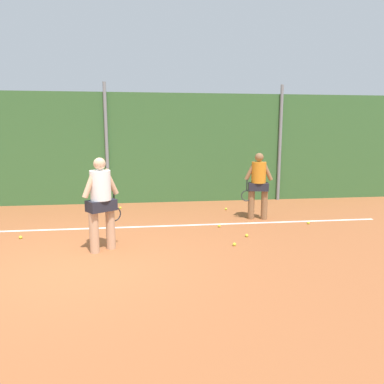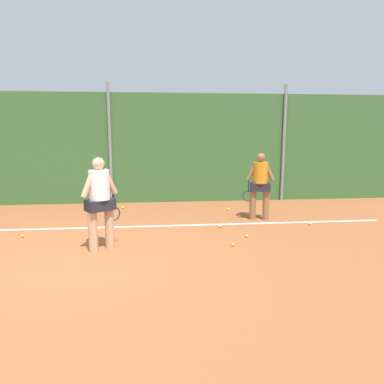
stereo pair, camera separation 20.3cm
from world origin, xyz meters
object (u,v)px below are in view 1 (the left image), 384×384
(tennis_ball_1, at_px, (226,209))
(tennis_ball_2, at_px, (120,208))
(tennis_ball_3, at_px, (219,226))
(tennis_ball_6, at_px, (21,237))
(player_foreground_near, at_px, (101,199))
(tennis_ball_0, at_px, (308,223))
(player_midcourt, at_px, (258,183))
(tennis_ball_7, at_px, (234,244))
(tennis_ball_5, at_px, (247,235))

(tennis_ball_1, relative_size, tennis_ball_2, 1.00)
(tennis_ball_3, height_order, tennis_ball_6, same)
(player_foreground_near, distance_m, tennis_ball_0, 4.94)
(player_midcourt, distance_m, tennis_ball_1, 1.54)
(tennis_ball_7, bearing_deg, player_midcourt, 61.56)
(tennis_ball_0, relative_size, tennis_ball_1, 1.00)
(player_foreground_near, distance_m, tennis_ball_6, 2.24)
(player_foreground_near, xyz_separation_m, player_midcourt, (3.61, 1.98, -0.04))
(player_midcourt, height_order, tennis_ball_2, player_midcourt)
(player_midcourt, bearing_deg, tennis_ball_7, 73.67)
(player_foreground_near, height_order, tennis_ball_7, player_foreground_near)
(tennis_ball_5, bearing_deg, player_midcourt, 64.85)
(player_midcourt, bearing_deg, tennis_ball_1, -51.05)
(tennis_ball_2, bearing_deg, player_midcourt, -24.81)
(player_midcourt, distance_m, tennis_ball_5, 1.88)
(tennis_ball_2, bearing_deg, player_foreground_near, -90.98)
(player_midcourt, bearing_deg, tennis_ball_3, 42.51)
(player_foreground_near, bearing_deg, tennis_ball_5, -26.14)
(tennis_ball_0, height_order, tennis_ball_5, same)
(player_midcourt, bearing_deg, tennis_ball_6, 22.82)
(player_foreground_near, bearing_deg, tennis_ball_2, 53.24)
(tennis_ball_6, bearing_deg, tennis_ball_3, 4.86)
(player_midcourt, relative_size, tennis_ball_3, 25.42)
(tennis_ball_3, bearing_deg, tennis_ball_6, -175.14)
(player_foreground_near, relative_size, player_midcourt, 1.04)
(tennis_ball_6, height_order, tennis_ball_7, same)
(player_foreground_near, xyz_separation_m, tennis_ball_3, (2.49, 1.33, -0.94))
(tennis_ball_0, distance_m, tennis_ball_5, 1.94)
(tennis_ball_1, relative_size, tennis_ball_5, 1.00)
(tennis_ball_2, bearing_deg, tennis_ball_1, -10.03)
(tennis_ball_3, distance_m, tennis_ball_6, 4.30)
(player_midcourt, distance_m, tennis_ball_2, 4.01)
(player_foreground_near, distance_m, tennis_ball_5, 3.10)
(tennis_ball_5, bearing_deg, tennis_ball_0, 25.12)
(tennis_ball_1, bearing_deg, tennis_ball_5, -93.00)
(tennis_ball_3, distance_m, tennis_ball_7, 1.38)
(tennis_ball_1, height_order, tennis_ball_7, same)
(player_foreground_near, relative_size, tennis_ball_2, 26.38)
(tennis_ball_0, height_order, tennis_ball_2, same)
(tennis_ball_5, relative_size, tennis_ball_7, 1.00)
(tennis_ball_0, height_order, tennis_ball_6, same)
(tennis_ball_5, bearing_deg, tennis_ball_7, -126.35)
(player_foreground_near, xyz_separation_m, tennis_ball_7, (2.50, -0.06, -0.94))
(tennis_ball_3, height_order, tennis_ball_5, same)
(tennis_ball_1, bearing_deg, tennis_ball_6, -156.21)
(player_midcourt, distance_m, tennis_ball_7, 2.49)
(player_foreground_near, relative_size, tennis_ball_1, 26.38)
(player_foreground_near, xyz_separation_m, tennis_ball_6, (-1.79, 0.96, -0.94))
(tennis_ball_2, relative_size, tennis_ball_6, 1.00)
(tennis_ball_0, relative_size, tennis_ball_2, 1.00)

